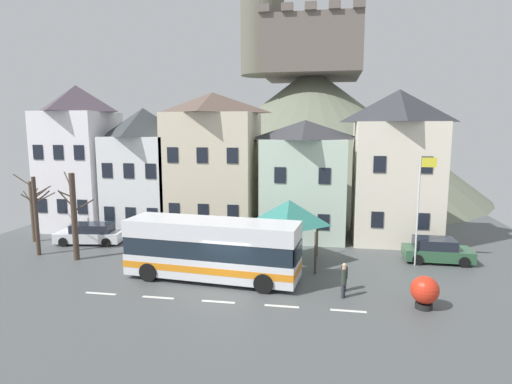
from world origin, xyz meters
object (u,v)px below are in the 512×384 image
at_px(transit_bus, 212,250).
at_px(bus_shelter, 289,212).
at_px(hilltop_castle, 310,128).
at_px(parked_car_02, 158,240).
at_px(townhouse_01, 145,170).
at_px(townhouse_02, 213,164).
at_px(parked_car_01, 436,250).
at_px(public_bench, 264,244).
at_px(harbour_buoy, 425,291).
at_px(pedestrian_00, 344,276).
at_px(townhouse_00, 80,158).
at_px(parked_car_00, 91,234).
at_px(pedestrian_01, 344,281).
at_px(flagpole, 420,203).
at_px(bare_tree_02, 36,214).
at_px(bare_tree_00, 33,209).
at_px(townhouse_03, 304,179).
at_px(bare_tree_01, 74,216).
at_px(townhouse_04, 396,167).

bearing_deg(transit_bus, bus_shelter, 47.84).
distance_m(hilltop_castle, parked_car_02, 30.21).
distance_m(townhouse_01, townhouse_02, 5.63).
xyz_separation_m(parked_car_01, public_bench, (-10.78, 0.59, -0.24)).
xyz_separation_m(townhouse_01, parked_car_01, (21.05, -4.95, -4.16)).
xyz_separation_m(bus_shelter, harbour_buoy, (6.65, -5.54, -2.30)).
bearing_deg(townhouse_01, transit_bus, -50.77).
bearing_deg(harbour_buoy, townhouse_01, 146.83).
bearing_deg(harbour_buoy, transit_bus, 168.76).
bearing_deg(pedestrian_00, townhouse_01, 144.81).
relative_size(townhouse_00, townhouse_01, 1.19).
bearing_deg(transit_bus, townhouse_02, 110.41).
relative_size(parked_car_00, pedestrian_01, 3.05).
bearing_deg(flagpole, parked_car_01, 35.90).
xyz_separation_m(pedestrian_01, harbour_buoy, (3.56, -0.66, -0.02)).
distance_m(parked_car_02, bare_tree_02, 7.79).
bearing_deg(public_bench, townhouse_00, 164.94).
height_order(flagpole, bare_tree_00, flagpole).
bearing_deg(townhouse_00, pedestrian_00, -27.10).
height_order(townhouse_03, bare_tree_01, townhouse_03).
distance_m(townhouse_04, pedestrian_01, 12.87).
xyz_separation_m(parked_car_01, bare_tree_01, (-22.03, -3.34, 2.09)).
bearing_deg(parked_car_02, harbour_buoy, 152.37).
distance_m(pedestrian_00, bare_tree_02, 19.56).
bearing_deg(pedestrian_00, parked_car_02, 155.42).
relative_size(townhouse_00, parked_car_00, 2.42).
relative_size(parked_car_00, parked_car_01, 1.20).
bearing_deg(bare_tree_00, harbour_buoy, -16.41).
bearing_deg(hilltop_castle, transit_bus, -96.51).
relative_size(public_bench, bare_tree_00, 0.33).
height_order(pedestrian_00, bare_tree_02, bare_tree_02).
bearing_deg(townhouse_04, bare_tree_00, -169.88).
relative_size(townhouse_00, pedestrian_01, 7.38).
height_order(townhouse_00, pedestrian_01, townhouse_00).
bearing_deg(townhouse_02, bus_shelter, -46.37).
xyz_separation_m(townhouse_00, parked_car_02, (8.68, -5.11, -5.13)).
relative_size(pedestrian_00, bare_tree_01, 0.27).
xyz_separation_m(townhouse_04, bare_tree_02, (-23.13, -7.54, -2.74)).
height_order(transit_bus, bare_tree_00, bare_tree_00).
xyz_separation_m(townhouse_03, parked_car_02, (-9.53, -5.50, -3.73)).
distance_m(townhouse_00, harbour_buoy, 27.68).
bearing_deg(harbour_buoy, pedestrian_01, 169.46).
relative_size(townhouse_02, hilltop_castle, 0.26).
height_order(townhouse_01, parked_car_02, townhouse_01).
bearing_deg(townhouse_02, pedestrian_01, -50.63).
bearing_deg(public_bench, townhouse_02, 136.16).
height_order(hilltop_castle, parked_car_01, hilltop_castle).
relative_size(parked_car_01, parked_car_02, 0.97).
relative_size(harbour_buoy, bare_tree_01, 0.28).
distance_m(bus_shelter, pedestrian_01, 6.21).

